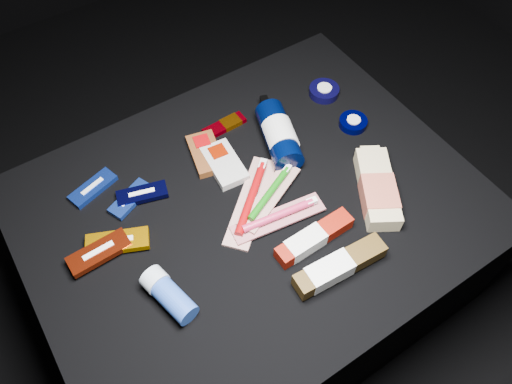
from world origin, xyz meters
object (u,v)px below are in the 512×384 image
bodywash_bottle (377,190)px  deodorant_stick (169,294)px  toothpaste_carton_red (311,240)px  lotion_bottle (279,135)px

bodywash_bottle → deodorant_stick: bearing=-152.6°
deodorant_stick → bodywash_bottle: bearing=-15.8°
bodywash_bottle → toothpaste_carton_red: bearing=-143.4°
bodywash_bottle → toothpaste_carton_red: 0.20m
bodywash_bottle → deodorant_stick: (-0.50, 0.03, 0.00)m
bodywash_bottle → toothpaste_carton_red: size_ratio=1.16×
lotion_bottle → deodorant_stick: lotion_bottle is taller
lotion_bottle → bodywash_bottle: (0.10, -0.24, -0.01)m
toothpaste_carton_red → deodorant_stick: bearing=169.3°
lotion_bottle → toothpaste_carton_red: (-0.10, -0.26, -0.02)m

